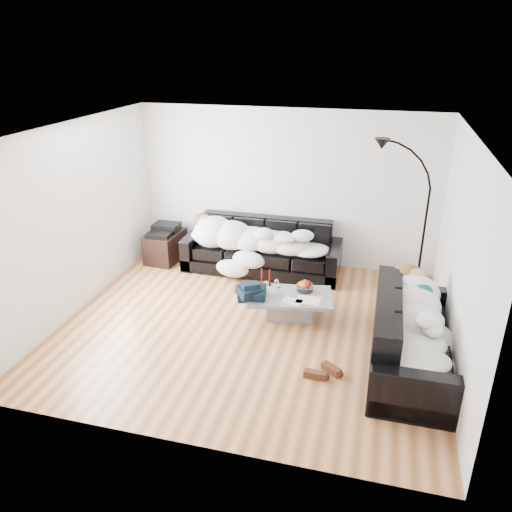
% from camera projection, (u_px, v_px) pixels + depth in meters
% --- Properties ---
extents(ground, '(5.00, 5.00, 0.00)m').
position_uv_depth(ground, '(250.00, 325.00, 6.78)').
color(ground, '#93582C').
rests_on(ground, ground).
extents(wall_back, '(5.00, 0.02, 2.60)m').
position_uv_depth(wall_back, '(286.00, 189.00, 8.26)').
color(wall_back, silver).
rests_on(wall_back, ground).
extents(wall_left, '(0.02, 4.50, 2.60)m').
position_uv_depth(wall_left, '(75.00, 219.00, 6.85)').
color(wall_left, silver).
rests_on(wall_left, ground).
extents(wall_right, '(0.02, 4.50, 2.60)m').
position_uv_depth(wall_right, '(461.00, 256.00, 5.68)').
color(wall_right, silver).
rests_on(wall_right, ground).
extents(ceiling, '(5.00, 5.00, 0.00)m').
position_uv_depth(ceiling, '(249.00, 131.00, 5.75)').
color(ceiling, white).
rests_on(ceiling, ground).
extents(sofa_back, '(2.57, 0.89, 0.84)m').
position_uv_depth(sofa_back, '(262.00, 247.00, 8.23)').
color(sofa_back, black).
rests_on(sofa_back, ground).
extents(sofa_right, '(0.91, 2.13, 0.86)m').
position_uv_depth(sofa_right, '(413.00, 333.00, 5.79)').
color(sofa_right, black).
rests_on(sofa_right, ground).
extents(sleeper_back, '(2.18, 0.75, 0.44)m').
position_uv_depth(sleeper_back, '(261.00, 236.00, 8.10)').
color(sleeper_back, white).
rests_on(sleeper_back, sofa_back).
extents(sleeper_right, '(0.77, 1.83, 0.45)m').
position_uv_depth(sleeper_right, '(416.00, 318.00, 5.71)').
color(sleeper_right, white).
rests_on(sleeper_right, sofa_right).
extents(teal_cushion, '(0.42, 0.38, 0.20)m').
position_uv_depth(teal_cushion, '(410.00, 286.00, 6.28)').
color(teal_cushion, '#0C5444').
rests_on(teal_cushion, sofa_right).
extents(coffee_table, '(1.25, 0.86, 0.33)m').
position_uv_depth(coffee_table, '(290.00, 306.00, 6.93)').
color(coffee_table, '#939699').
rests_on(coffee_table, ground).
extents(fruit_bowl, '(0.24, 0.24, 0.15)m').
position_uv_depth(fruit_bowl, '(305.00, 286.00, 6.96)').
color(fruit_bowl, white).
rests_on(fruit_bowl, coffee_table).
extents(wine_glass_a, '(0.09, 0.09, 0.16)m').
position_uv_depth(wine_glass_a, '(276.00, 285.00, 6.98)').
color(wine_glass_a, white).
rests_on(wine_glass_a, coffee_table).
extents(wine_glass_b, '(0.09, 0.09, 0.16)m').
position_uv_depth(wine_glass_b, '(266.00, 286.00, 6.93)').
color(wine_glass_b, white).
rests_on(wine_glass_b, coffee_table).
extents(wine_glass_c, '(0.08, 0.08, 0.17)m').
position_uv_depth(wine_glass_c, '(280.00, 289.00, 6.85)').
color(wine_glass_c, white).
rests_on(wine_glass_c, coffee_table).
extents(candle_left, '(0.05, 0.05, 0.25)m').
position_uv_depth(candle_left, '(262.00, 277.00, 7.11)').
color(candle_left, maroon).
rests_on(candle_left, coffee_table).
extents(candle_right, '(0.05, 0.05, 0.25)m').
position_uv_depth(candle_right, '(269.00, 278.00, 7.09)').
color(candle_right, maroon).
rests_on(candle_right, coffee_table).
extents(newspaper_a, '(0.33, 0.25, 0.01)m').
position_uv_depth(newspaper_a, '(308.00, 300.00, 6.73)').
color(newspaper_a, silver).
rests_on(newspaper_a, coffee_table).
extents(newspaper_b, '(0.29, 0.23, 0.01)m').
position_uv_depth(newspaper_b, '(292.00, 301.00, 6.69)').
color(newspaper_b, silver).
rests_on(newspaper_b, coffee_table).
extents(navy_jacket, '(0.50, 0.47, 0.20)m').
position_uv_depth(navy_jacket, '(251.00, 287.00, 6.71)').
color(navy_jacket, black).
rests_on(navy_jacket, coffee_table).
extents(shoes, '(0.49, 0.40, 0.10)m').
position_uv_depth(shoes, '(323.00, 372.00, 5.75)').
color(shoes, '#472311').
rests_on(shoes, ground).
extents(av_cabinet, '(0.56, 0.78, 0.51)m').
position_uv_depth(av_cabinet, '(165.00, 246.00, 8.70)').
color(av_cabinet, black).
rests_on(av_cabinet, ground).
extents(stereo, '(0.45, 0.36, 0.13)m').
position_uv_depth(stereo, '(164.00, 229.00, 8.57)').
color(stereo, black).
rests_on(stereo, av_cabinet).
extents(floor_lamp, '(0.79, 0.42, 2.06)m').
position_uv_depth(floor_lamp, '(424.00, 232.00, 7.15)').
color(floor_lamp, black).
rests_on(floor_lamp, ground).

